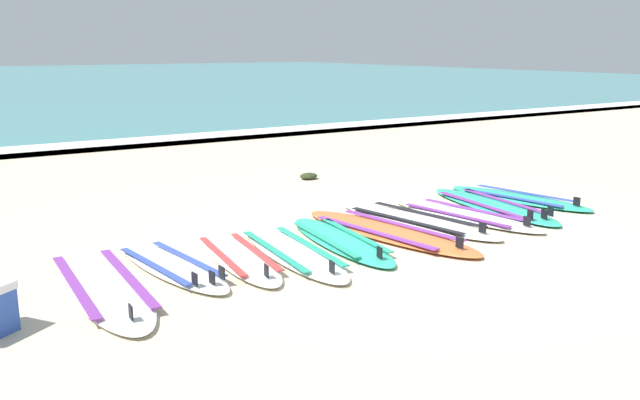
# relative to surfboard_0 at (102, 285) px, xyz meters

# --- Properties ---
(ground_plane) EXTENTS (80.00, 80.00, 0.00)m
(ground_plane) POSITION_rel_surfboard_0_xyz_m (3.19, -0.09, -0.04)
(ground_plane) COLOR beige
(wave_foam_strip) EXTENTS (80.00, 0.92, 0.11)m
(wave_foam_strip) POSITION_rel_surfboard_0_xyz_m (3.19, 8.25, 0.02)
(wave_foam_strip) COLOR white
(wave_foam_strip) RESTS_ON ground
(surfboard_0) EXTENTS (0.72, 2.48, 0.18)m
(surfboard_0) POSITION_rel_surfboard_0_xyz_m (0.00, 0.00, 0.00)
(surfboard_0) COLOR white
(surfboard_0) RESTS_ON ground
(surfboard_1) EXTENTS (0.70, 1.96, 0.18)m
(surfboard_1) POSITION_rel_surfboard_0_xyz_m (0.68, 0.16, 0.00)
(surfboard_1) COLOR white
(surfboard_1) RESTS_ON ground
(surfboard_2) EXTENTS (0.71, 1.95, 0.18)m
(surfboard_2) POSITION_rel_surfboard_0_xyz_m (1.33, 0.07, 0.00)
(surfboard_2) COLOR white
(surfboard_2) RESTS_ON ground
(surfboard_3) EXTENTS (0.74, 2.18, 0.18)m
(surfboard_3) POSITION_rel_surfboard_0_xyz_m (1.86, -0.06, 0.00)
(surfboard_3) COLOR white
(surfboard_3) RESTS_ON ground
(surfboard_4) EXTENTS (0.74, 2.08, 0.18)m
(surfboard_4) POSITION_rel_surfboard_0_xyz_m (2.48, 0.02, 0.00)
(surfboard_4) COLOR #2DB793
(surfboard_4) RESTS_ON ground
(surfboard_5) EXTENTS (1.00, 2.55, 0.18)m
(surfboard_5) POSITION_rel_surfboard_0_xyz_m (3.11, 0.01, -0.00)
(surfboard_5) COLOR orange
(surfboard_5) RESTS_ON ground
(surfboard_6) EXTENTS (0.99, 2.39, 0.18)m
(surfboard_6) POSITION_rel_surfboard_0_xyz_m (3.70, 0.22, 0.00)
(surfboard_6) COLOR white
(surfboard_6) RESTS_ON ground
(surfboard_7) EXTENTS (0.88, 2.20, 0.18)m
(surfboard_7) POSITION_rel_surfboard_0_xyz_m (4.36, 0.09, 0.00)
(surfboard_7) COLOR white
(surfboard_7) RESTS_ON ground
(surfboard_8) EXTENTS (0.82, 2.34, 0.18)m
(surfboard_8) POSITION_rel_surfboard_0_xyz_m (5.02, 0.27, 0.00)
(surfboard_8) COLOR #2DB793
(surfboard_8) RESTS_ON ground
(surfboard_9) EXTENTS (0.92, 2.15, 0.18)m
(surfboard_9) POSITION_rel_surfboard_0_xyz_m (5.64, 0.40, 0.00)
(surfboard_9) COLOR #2DB793
(surfboard_9) RESTS_ON ground
(seaweed_clump_near_shoreline) EXTENTS (0.29, 0.23, 0.10)m
(seaweed_clump_near_shoreline) POSITION_rel_surfboard_0_xyz_m (4.05, 3.19, 0.01)
(seaweed_clump_near_shoreline) COLOR #2D381E
(seaweed_clump_near_shoreline) RESTS_ON ground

